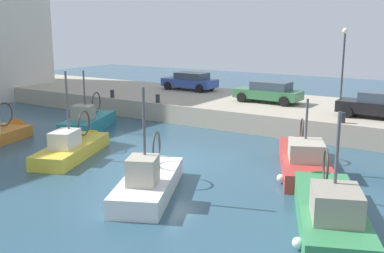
# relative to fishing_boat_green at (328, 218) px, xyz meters

# --- Properties ---
(water_surface) EXTENTS (80.00, 80.00, 0.00)m
(water_surface) POSITION_rel_fishing_boat_green_xyz_m (2.64, 8.25, -0.14)
(water_surface) COLOR #2D5166
(water_surface) RESTS_ON ground
(quay_wall) EXTENTS (9.00, 56.00, 1.20)m
(quay_wall) POSITION_rel_fishing_boat_green_xyz_m (14.14, 8.25, 0.46)
(quay_wall) COLOR #ADA08C
(quay_wall) RESTS_ON ground
(fishing_boat_green) EXTENTS (7.04, 4.31, 4.63)m
(fishing_boat_green) POSITION_rel_fishing_boat_green_xyz_m (0.00, 0.00, 0.00)
(fishing_boat_green) COLOR #388951
(fishing_boat_green) RESTS_ON ground
(fishing_boat_red) EXTENTS (7.00, 4.42, 4.04)m
(fishing_boat_red) POSITION_rel_fishing_boat_green_xyz_m (5.03, 2.59, -0.01)
(fishing_boat_red) COLOR #BC3833
(fishing_boat_red) RESTS_ON ground
(fishing_boat_yellow) EXTENTS (6.19, 3.66, 4.88)m
(fishing_boat_yellow) POSITION_rel_fishing_boat_green_xyz_m (1.16, 12.65, -0.02)
(fishing_boat_yellow) COLOR gold
(fishing_boat_yellow) RESTS_ON ground
(fishing_boat_teal) EXTENTS (5.77, 3.66, 4.42)m
(fishing_boat_teal) POSITION_rel_fishing_boat_green_xyz_m (5.76, 16.20, -0.03)
(fishing_boat_teal) COLOR teal
(fishing_boat_teal) RESTS_ON ground
(fishing_boat_white) EXTENTS (6.08, 4.03, 4.88)m
(fishing_boat_white) POSITION_rel_fishing_boat_green_xyz_m (-0.80, 6.51, -0.02)
(fishing_boat_white) COLOR white
(fishing_boat_white) RESTS_ON ground
(parked_car_blue) EXTENTS (2.00, 4.42, 1.38)m
(parked_car_blue) POSITION_rel_fishing_boat_green_xyz_m (16.23, 15.74, 1.78)
(parked_car_blue) COLOR #334C9E
(parked_car_blue) RESTS_ON quay_wall
(parked_car_green) EXTENTS (1.98, 4.40, 1.40)m
(parked_car_green) POSITION_rel_fishing_boat_green_xyz_m (13.93, 8.10, 1.78)
(parked_car_green) COLOR #387547
(parked_car_green) RESTS_ON quay_wall
(parked_car_black) EXTENTS (1.87, 4.24, 1.43)m
(parked_car_black) POSITION_rel_fishing_boat_green_xyz_m (12.31, 0.93, 1.79)
(parked_car_black) COLOR black
(parked_car_black) RESTS_ON quay_wall
(mooring_bollard_south) EXTENTS (0.28, 0.28, 0.55)m
(mooring_bollard_south) POSITION_rel_fishing_boat_green_xyz_m (9.99, 2.25, 1.34)
(mooring_bollard_south) COLOR #2D2D33
(mooring_bollard_south) RESTS_ON quay_wall
(mooring_bollard_mid) EXTENTS (0.28, 0.28, 0.55)m
(mooring_bollard_mid) POSITION_rel_fishing_boat_green_xyz_m (9.99, 14.25, 1.34)
(mooring_bollard_mid) COLOR #2D2D33
(mooring_bollard_mid) RESTS_ON quay_wall
(mooring_bollard_north) EXTENTS (0.28, 0.28, 0.55)m
(mooring_bollard_north) POSITION_rel_fishing_boat_green_xyz_m (9.99, 18.25, 1.34)
(mooring_bollard_north) COLOR #2D2D33
(mooring_bollard_north) RESTS_ON quay_wall
(quay_streetlamp) EXTENTS (0.36, 0.36, 4.83)m
(quay_streetlamp) POSITION_rel_fishing_boat_green_xyz_m (15.64, 3.88, 4.32)
(quay_streetlamp) COLOR #38383D
(quay_streetlamp) RESTS_ON quay_wall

